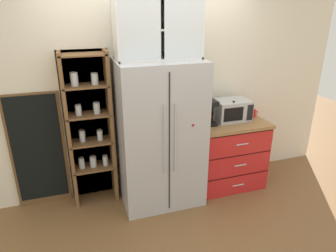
{
  "coord_description": "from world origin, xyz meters",
  "views": [
    {
      "loc": [
        -0.93,
        -3.13,
        2.26
      ],
      "look_at": [
        0.1,
        -0.0,
        0.95
      ],
      "focal_mm": 32.49,
      "sensor_mm": 36.0,
      "label": 1
    }
  ],
  "objects": [
    {
      "name": "microwave",
      "position": [
        0.98,
        0.09,
        1.03
      ],
      "size": [
        0.44,
        0.33,
        0.26
      ],
      "color": "#B7BABF",
      "rests_on": "counter_cabinet"
    },
    {
      "name": "coffee_maker",
      "position": [
        0.63,
        0.05,
        1.05
      ],
      "size": [
        0.17,
        0.2,
        0.31
      ],
      "color": "black",
      "rests_on": "counter_cabinet"
    },
    {
      "name": "bottle_green",
      "position": [
        0.95,
        0.0,
        1.02
      ],
      "size": [
        0.07,
        0.07,
        0.28
      ],
      "color": "#285B33",
      "rests_on": "counter_cabinet"
    },
    {
      "name": "wall_back_cream",
      "position": [
        0.0,
        0.4,
        1.27
      ],
      "size": [
        5.14,
        0.1,
        2.55
      ],
      "primitive_type": "cube",
      "color": "silver",
      "rests_on": "ground"
    },
    {
      "name": "pantry_shelf_column",
      "position": [
        -0.77,
        0.28,
        0.94
      ],
      "size": [
        0.56,
        0.31,
        1.82
      ],
      "color": "brown",
      "rests_on": "ground"
    },
    {
      "name": "chalkboard_menu",
      "position": [
        -1.37,
        0.33,
        0.7
      ],
      "size": [
        0.6,
        0.04,
        1.39
      ],
      "color": "brown",
      "rests_on": "ground"
    },
    {
      "name": "upper_cabinet",
      "position": [
        0.0,
        0.05,
        2.03
      ],
      "size": [
        0.91,
        0.32,
        0.61
      ],
      "color": "silver",
      "rests_on": "refrigerator"
    },
    {
      "name": "counter_cabinet",
      "position": [
        0.95,
        0.04,
        0.45
      ],
      "size": [
        0.89,
        0.65,
        0.9
      ],
      "color": "red",
      "rests_on": "ground"
    },
    {
      "name": "refrigerator",
      "position": [
        0.0,
        -0.0,
        0.86
      ],
      "size": [
        0.95,
        0.72,
        1.73
      ],
      "color": "#B7BABF",
      "rests_on": "ground"
    },
    {
      "name": "mug_cream",
      "position": [
        0.95,
        0.01,
        0.94
      ],
      "size": [
        0.12,
        0.09,
        0.09
      ],
      "color": "silver",
      "rests_on": "counter_cabinet"
    },
    {
      "name": "mug_red",
      "position": [
        1.31,
        0.09,
        0.95
      ],
      "size": [
        0.11,
        0.08,
        0.1
      ],
      "color": "red",
      "rests_on": "counter_cabinet"
    },
    {
      "name": "ground_plane",
      "position": [
        0.0,
        0.0,
        0.0
      ],
      "size": [
        10.86,
        10.86,
        0.0
      ],
      "primitive_type": "plane",
      "color": "brown"
    }
  ]
}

